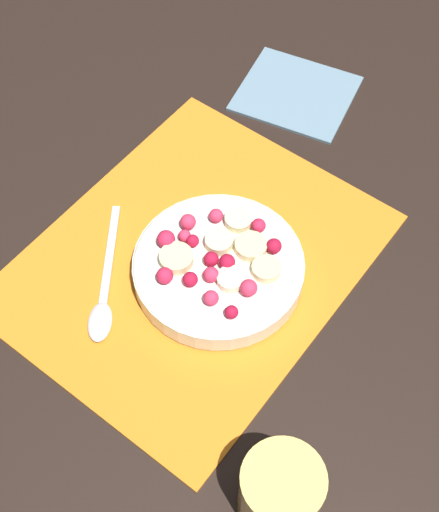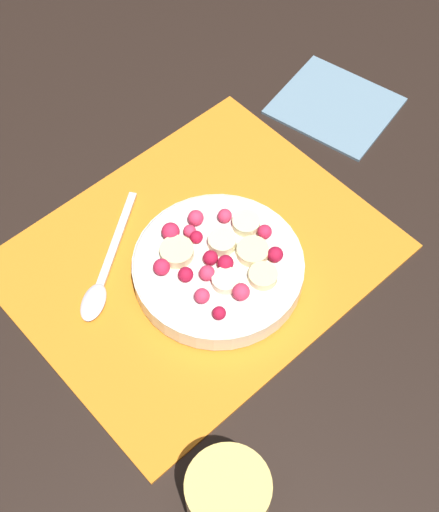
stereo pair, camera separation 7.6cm
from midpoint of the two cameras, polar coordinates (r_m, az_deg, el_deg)
name	(u,v)px [view 1 (the left image)]	position (r m, az deg, el deg)	size (l,w,h in m)	color
ground_plane	(194,261)	(0.81, -4.76, -0.63)	(3.00, 3.00, 0.00)	black
placemat	(194,260)	(0.81, -4.78, -0.51)	(0.40, 0.33, 0.01)	orange
fruit_bowl	(219,264)	(0.78, -2.81, -0.89)	(0.19, 0.19, 0.05)	silver
spoon	(103,298)	(0.79, -12.02, -3.56)	(0.16, 0.12, 0.01)	silver
drinking_glass	(280,493)	(0.66, 1.41, -18.70)	(0.07, 0.07, 0.09)	#F4CC66
napkin	(296,92)	(0.98, 3.88, 12.79)	(0.16, 0.17, 0.01)	slate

